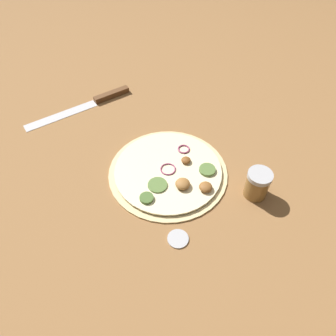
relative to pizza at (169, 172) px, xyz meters
name	(u,v)px	position (x,y,z in m)	size (l,w,h in m)	color
ground_plane	(168,173)	(0.00, 0.00, -0.01)	(3.00, 3.00, 0.00)	olive
pizza	(169,172)	(0.00, 0.00, 0.00)	(0.31, 0.31, 0.03)	beige
knife	(97,101)	(0.30, -0.23, 0.00)	(0.25, 0.27, 0.02)	silver
spice_jar	(257,184)	(-0.22, 0.01, 0.03)	(0.06, 0.06, 0.08)	olive
loose_cap	(178,238)	(-0.07, 0.18, 0.00)	(0.05, 0.05, 0.01)	#B2B2B7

